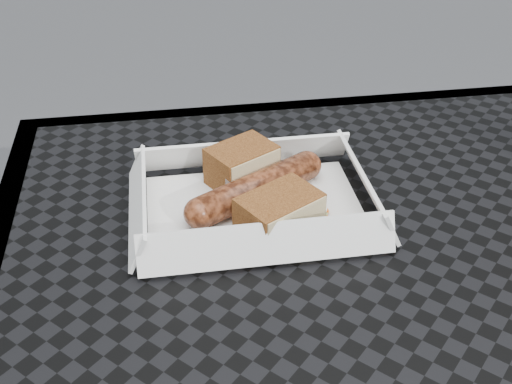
# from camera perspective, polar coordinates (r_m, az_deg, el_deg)

# --- Properties ---
(patio_table) EXTENTS (0.80, 0.80, 0.74)m
(patio_table) POSITION_cam_1_polar(r_m,az_deg,el_deg) (0.64, 14.02, -14.06)
(patio_table) COLOR black
(patio_table) RESTS_ON ground
(food_tray) EXTENTS (0.22, 0.15, 0.00)m
(food_tray) POSITION_cam_1_polar(r_m,az_deg,el_deg) (0.67, -0.13, -1.52)
(food_tray) COLOR white
(food_tray) RESTS_ON patio_table
(bratwurst) EXTENTS (0.16, 0.10, 0.03)m
(bratwurst) POSITION_cam_1_polar(r_m,az_deg,el_deg) (0.67, 0.01, 0.36)
(bratwurst) COLOR brown
(bratwurst) RESTS_ON food_tray
(bread_near) EXTENTS (0.08, 0.08, 0.04)m
(bread_near) POSITION_cam_1_polar(r_m,az_deg,el_deg) (0.69, -1.27, 2.42)
(bread_near) COLOR brown
(bread_near) RESTS_ON food_tray
(bread_far) EXTENTS (0.09, 0.08, 0.04)m
(bread_far) POSITION_cam_1_polar(r_m,az_deg,el_deg) (0.62, 2.08, -1.89)
(bread_far) COLOR brown
(bread_far) RESTS_ON food_tray
(veg_garnish) EXTENTS (0.03, 0.03, 0.00)m
(veg_garnish) POSITION_cam_1_polar(r_m,az_deg,el_deg) (0.65, 5.71, -2.46)
(veg_garnish) COLOR #EE590A
(veg_garnish) RESTS_ON food_tray
(napkin) EXTENTS (0.14, 0.14, 0.00)m
(napkin) POSITION_cam_1_polar(r_m,az_deg,el_deg) (0.68, -0.03, -0.50)
(napkin) COLOR white
(napkin) RESTS_ON patio_table
(condiment_cup_sauce) EXTENTS (0.05, 0.05, 0.03)m
(condiment_cup_sauce) POSITION_cam_1_polar(r_m,az_deg,el_deg) (0.70, -0.17, 1.67)
(condiment_cup_sauce) COLOR maroon
(condiment_cup_sauce) RESTS_ON patio_table
(condiment_cup_empty) EXTENTS (0.05, 0.05, 0.03)m
(condiment_cup_empty) POSITION_cam_1_polar(r_m,az_deg,el_deg) (0.68, -0.84, 0.67)
(condiment_cup_empty) COLOR silver
(condiment_cup_empty) RESTS_ON patio_table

